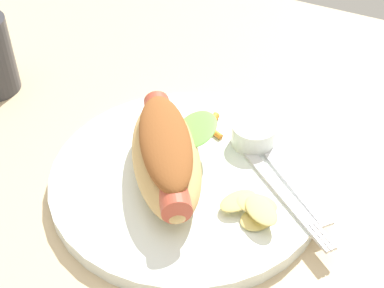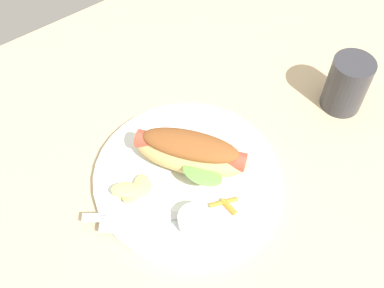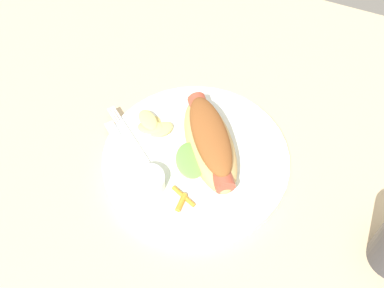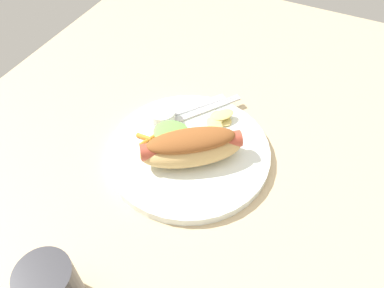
% 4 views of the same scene
% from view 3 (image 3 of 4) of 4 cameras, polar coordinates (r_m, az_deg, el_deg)
% --- Properties ---
extents(ground_plane, '(1.20, 0.90, 0.02)m').
position_cam_3_polar(ground_plane, '(0.73, 0.83, -2.69)').
color(ground_plane, tan).
extents(plate, '(0.28, 0.28, 0.02)m').
position_cam_3_polar(plate, '(0.71, 0.50, -1.77)').
color(plate, white).
rests_on(plate, ground_plane).
extents(hot_dog, '(0.15, 0.17, 0.06)m').
position_cam_3_polar(hot_dog, '(0.69, 2.11, 0.28)').
color(hot_dog, tan).
rests_on(hot_dog, plate).
extents(sauce_ramekin, '(0.05, 0.05, 0.02)m').
position_cam_3_polar(sauce_ramekin, '(0.67, -5.23, -4.50)').
color(sauce_ramekin, white).
rests_on(sauce_ramekin, plate).
extents(fork, '(0.13, 0.10, 0.00)m').
position_cam_3_polar(fork, '(0.72, -6.96, -0.05)').
color(fork, silver).
rests_on(fork, plate).
extents(knife, '(0.12, 0.10, 0.00)m').
position_cam_3_polar(knife, '(0.71, -7.79, -1.38)').
color(knife, silver).
rests_on(knife, plate).
extents(chips_pile, '(0.07, 0.05, 0.02)m').
position_cam_3_polar(chips_pile, '(0.73, -4.74, 2.30)').
color(chips_pile, '#DCC870').
rests_on(chips_pile, plate).
extents(carrot_garnish, '(0.04, 0.03, 0.01)m').
position_cam_3_polar(carrot_garnish, '(0.67, -1.15, -6.62)').
color(carrot_garnish, orange).
rests_on(carrot_garnish, plate).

